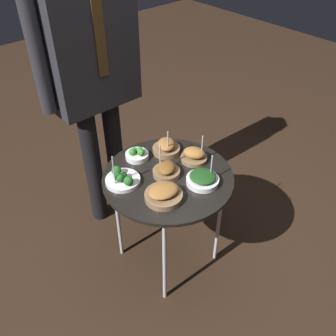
% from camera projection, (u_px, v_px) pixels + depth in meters
% --- Properties ---
extents(ground_plane, '(8.00, 8.00, 0.00)m').
position_uv_depth(ground_plane, '(168.00, 255.00, 2.25)').
color(ground_plane, black).
extents(serving_cart, '(0.66, 0.66, 0.62)m').
position_uv_depth(serving_cart, '(168.00, 182.00, 1.89)').
color(serving_cart, black).
rests_on(serving_cart, ground_plane).
extents(bowl_roast_far_rim, '(0.14, 0.14, 0.17)m').
position_uv_depth(bowl_roast_far_rim, '(167.00, 170.00, 1.86)').
color(bowl_roast_far_rim, brown).
rests_on(bowl_roast_far_rim, serving_cart).
extents(bowl_spinach_center, '(0.16, 0.16, 0.15)m').
position_uv_depth(bowl_spinach_center, '(203.00, 179.00, 1.81)').
color(bowl_spinach_center, silver).
rests_on(bowl_spinach_center, serving_cart).
extents(bowl_roast_near_rim, '(0.18, 0.18, 0.07)m').
position_uv_depth(bowl_roast_near_rim, '(164.00, 194.00, 1.72)').
color(bowl_roast_near_rim, brown).
rests_on(bowl_roast_near_rim, serving_cart).
extents(bowl_roast_mid_left, '(0.15, 0.15, 0.16)m').
position_uv_depth(bowl_roast_mid_left, '(166.00, 147.00, 2.00)').
color(bowl_roast_mid_left, brown).
rests_on(bowl_roast_mid_left, serving_cart).
extents(bowl_roast_mid_right, '(0.14, 0.14, 0.15)m').
position_uv_depth(bowl_roast_mid_right, '(194.00, 155.00, 1.95)').
color(bowl_roast_mid_right, brown).
rests_on(bowl_roast_mid_right, serving_cart).
extents(bowl_broccoli_back_left, '(0.17, 0.17, 0.18)m').
position_uv_depth(bowl_broccoli_back_left, '(122.00, 179.00, 1.81)').
color(bowl_broccoli_back_left, silver).
rests_on(bowl_broccoli_back_left, serving_cart).
extents(bowl_broccoli_front_left, '(0.12, 0.12, 0.07)m').
position_uv_depth(bowl_broccoli_front_left, '(137.00, 154.00, 1.96)').
color(bowl_broccoli_front_left, silver).
rests_on(bowl_broccoli_front_left, serving_cart).
extents(waiter_figure, '(0.61, 0.23, 1.66)m').
position_uv_depth(waiter_figure, '(91.00, 62.00, 1.90)').
color(waiter_figure, black).
rests_on(waiter_figure, ground_plane).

